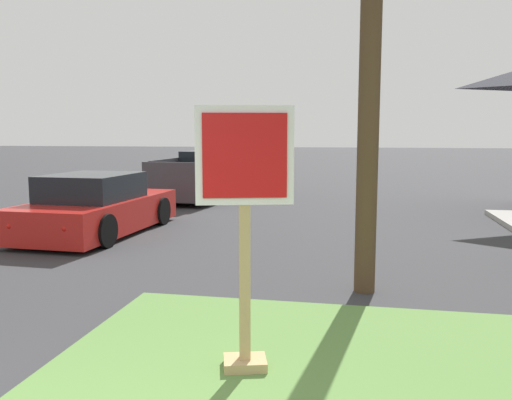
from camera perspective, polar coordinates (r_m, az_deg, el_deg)
stop_sign at (r=4.36m, az=-1.22°, el=-4.42°), size 0.77×0.37×2.20m
manhole_cover at (r=5.45m, az=-13.64°, el=-15.12°), size 0.70×0.70×0.02m
parked_sedan_red at (r=11.39m, az=-16.76°, el=-0.80°), size 2.02×4.17×1.25m
pickup_truck_charcoal at (r=17.32m, az=-5.70°, el=2.34°), size 2.16×5.43×1.48m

